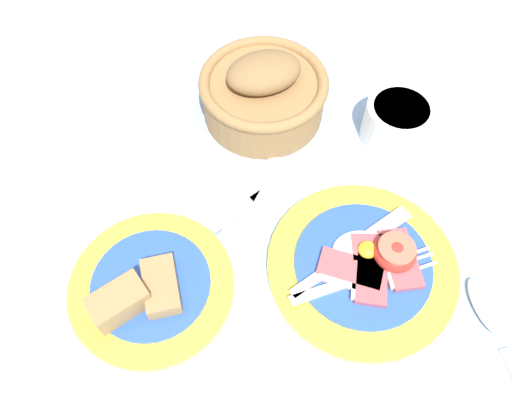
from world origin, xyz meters
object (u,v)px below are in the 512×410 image
(breakfast_plate, at_px, (366,264))
(teaspoon_near_cup, at_px, (234,227))
(teaspoon_stray, at_px, (238,208))
(sugar_cup, at_px, (397,121))
(teaspoon_by_saucer, at_px, (495,328))
(bread_basket, at_px, (263,92))
(bread_plate, at_px, (149,288))

(breakfast_plate, bearing_deg, teaspoon_near_cup, 159.81)
(teaspoon_near_cup, height_order, teaspoon_stray, same)
(sugar_cup, bearing_deg, teaspoon_near_cup, -147.38)
(teaspoon_stray, bearing_deg, teaspoon_by_saucer, 113.99)
(bread_basket, xyz_separation_m, teaspoon_stray, (-0.04, -0.17, -0.04))
(bread_plate, xyz_separation_m, bread_basket, (0.14, 0.28, 0.03))
(breakfast_plate, relative_size, bread_basket, 1.27)
(sugar_cup, bearing_deg, bread_basket, 164.79)
(bread_basket, bearing_deg, teaspoon_stray, -102.99)
(sugar_cup, xyz_separation_m, teaspoon_stray, (-0.22, -0.12, -0.03))
(teaspoon_by_saucer, bearing_deg, teaspoon_near_cup, 53.27)
(bread_plate, height_order, bread_basket, bread_basket)
(teaspoon_near_cup, relative_size, teaspoon_stray, 1.08)
(breakfast_plate, xyz_separation_m, sugar_cup, (0.07, 0.21, 0.02))
(breakfast_plate, distance_m, teaspoon_near_cup, 0.17)
(breakfast_plate, xyz_separation_m, bread_plate, (-0.26, -0.02, 0.00))
(breakfast_plate, bearing_deg, teaspoon_by_saucer, -30.30)
(sugar_cup, relative_size, teaspoon_near_cup, 0.51)
(teaspoon_by_saucer, relative_size, teaspoon_stray, 1.16)
(sugar_cup, relative_size, teaspoon_stray, 0.56)
(teaspoon_stray, bearing_deg, teaspoon_near_cup, 42.48)
(teaspoon_by_saucer, height_order, teaspoon_stray, same)
(teaspoon_by_saucer, distance_m, teaspoon_stray, 0.34)
(breakfast_plate, height_order, sugar_cup, sugar_cup)
(teaspoon_by_saucer, xyz_separation_m, teaspoon_stray, (-0.29, 0.17, 0.00))
(sugar_cup, bearing_deg, bread_plate, -145.12)
(breakfast_plate, distance_m, bread_basket, 0.28)
(sugar_cup, bearing_deg, teaspoon_by_saucer, -76.36)
(bread_basket, height_order, teaspoon_by_saucer, bread_basket)
(bread_plate, relative_size, teaspoon_near_cup, 1.09)
(bread_plate, distance_m, sugar_cup, 0.40)
(sugar_cup, height_order, teaspoon_by_saucer, sugar_cup)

